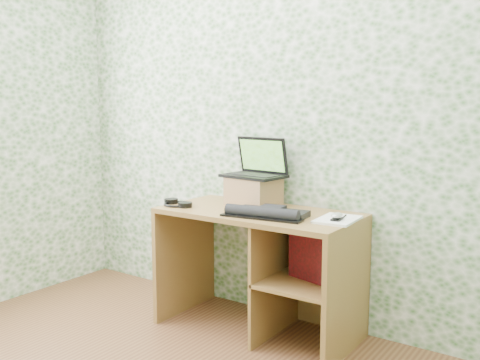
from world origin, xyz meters
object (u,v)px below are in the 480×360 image
Objects in this scene: desk at (272,255)px; riser at (254,191)px; notepad at (338,220)px; keyboard at (267,213)px; laptop at (257,168)px.

riser is at bearing 150.97° from desk.
riser is 0.66m from notepad.
keyboard reaches higher than notepad.
riser is 0.61× the size of keyboard.
desk is at bearing -29.03° from riser.
riser is (-0.21, 0.12, 0.36)m from desk.
laptop reaches higher than riser.
desk is 0.43m from riser.
laptop reaches higher than notepad.
desk is 0.57m from laptop.
riser is 1.04× the size of notepad.
laptop is (-0.21, 0.16, 0.51)m from desk.
desk is at bearing 102.94° from keyboard.
desk is 0.51m from notepad.
laptop is at bearing 123.81° from keyboard.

